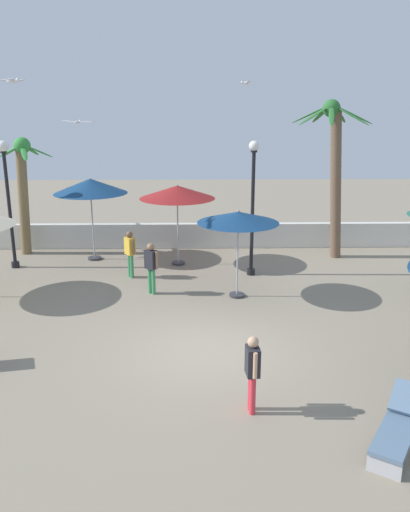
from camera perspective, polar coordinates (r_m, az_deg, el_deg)
ground_plane at (r=13.01m, az=0.28°, el=-9.98°), size 56.00×56.00×0.00m
boundary_wall at (r=21.47m, az=-0.31°, el=2.21°), size 25.20×0.30×0.99m
patio_umbrella_1 at (r=15.63m, az=3.58°, el=4.08°), size 2.42×2.42×2.69m
patio_umbrella_2 at (r=18.83m, az=-2.99°, el=6.82°), size 2.68×2.68×2.93m
patio_umbrella_4 at (r=19.84m, az=-12.20°, el=7.30°), size 2.67×2.67×3.08m
palm_tree_0 at (r=20.16m, az=13.71°, el=9.67°), size 2.82×2.93×5.80m
palm_tree_1 at (r=21.32m, az=-18.93°, el=7.37°), size 2.08×2.11×4.46m
lamp_post_0 at (r=19.61m, az=-20.42°, el=6.71°), size 0.39×0.39×4.46m
lamp_post_1 at (r=17.70m, az=5.14°, el=6.12°), size 0.34×0.34×4.52m
lounge_chair_0 at (r=10.15m, az=20.02°, el=-16.78°), size 1.47×1.87×0.83m
guest_1 at (r=16.29m, az=-5.80°, el=-0.81°), size 0.45×0.41×1.62m
guest_2 at (r=10.27m, az=5.11°, el=-11.80°), size 0.27×0.56×1.58m
guest_3 at (r=17.88m, az=-8.05°, el=0.66°), size 0.41×0.47×1.61m
seagull_0 at (r=22.86m, az=4.39°, el=18.04°), size 0.38×1.29×0.14m
seagull_1 at (r=21.54m, az=-13.47°, el=13.83°), size 1.33×0.66×0.14m
seagull_2 at (r=16.02m, az=-19.94°, el=17.28°), size 0.39×1.33×0.14m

